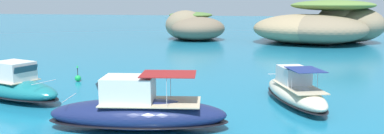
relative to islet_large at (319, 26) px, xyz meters
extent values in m
ellipsoid|color=#84755B|center=(-4.62, 3.46, -0.69)|extent=(13.59, 11.96, 4.71)
ellipsoid|color=#9E8966|center=(-2.96, -1.79, -0.47)|extent=(21.78, 21.10, 5.17)
ellipsoid|color=#84755B|center=(-0.47, -2.30, -0.45)|extent=(17.85, 17.59, 5.20)
ellipsoid|color=#9E8966|center=(3.68, 1.83, 0.50)|extent=(10.21, 10.20, 7.11)
ellipsoid|color=#84755B|center=(5.70, 2.78, 0.20)|extent=(14.97, 16.60, 6.51)
ellipsoid|color=olive|center=(2.06, 0.91, 3.66)|extent=(14.64, 13.31, 1.87)
ellipsoid|color=#756651|center=(-21.58, 1.56, -1.60)|extent=(9.01, 9.46, 2.91)
ellipsoid|color=#84755B|center=(-25.04, -1.13, -0.19)|extent=(10.77, 10.87, 5.73)
ellipsoid|color=#84755B|center=(-26.07, 1.17, -1.29)|extent=(9.13, 9.02, 3.52)
ellipsoid|color=#9E8966|center=(-22.46, -0.59, -1.59)|extent=(11.28, 11.38, 2.92)
ellipsoid|color=#756651|center=(-22.21, -2.01, -0.79)|extent=(13.73, 14.21, 4.52)
ellipsoid|color=#517538|center=(-24.50, 0.75, 1.69)|extent=(8.72, 7.93, 1.32)
ellipsoid|color=beige|center=(-3.44, -45.13, -2.32)|extent=(5.73, 8.90, 1.46)
ellipsoid|color=black|center=(-3.44, -45.13, -2.65)|extent=(5.85, 9.07, 0.17)
cube|color=#C6B793|center=(-3.19, -45.72, -1.70)|extent=(3.86, 5.20, 0.06)
cube|color=silver|center=(-3.61, -44.73, -1.07)|extent=(2.60, 2.92, 1.20)
cube|color=#2D4756|center=(-4.09, -43.61, -0.95)|extent=(1.64, 0.91, 0.64)
cylinder|color=silver|center=(-4.76, -42.05, -1.52)|extent=(1.67, 0.74, 0.04)
cube|color=navy|center=(-2.86, -46.51, -0.33)|extent=(2.86, 3.15, 0.04)
cylinder|color=silver|center=(-3.68, -46.86, -1.02)|extent=(0.03, 0.03, 1.37)
cylinder|color=silver|center=(-2.03, -46.15, -1.02)|extent=(0.03, 0.03, 1.37)
ellipsoid|color=navy|center=(-11.93, -53.27, -2.20)|extent=(10.49, 5.28, 1.71)
ellipsoid|color=black|center=(-11.93, -53.27, -2.58)|extent=(10.70, 5.39, 0.21)
cube|color=#C6B793|center=(-11.19, -53.09, -1.47)|extent=(5.98, 3.79, 0.06)
cube|color=silver|center=(-12.42, -53.39, -0.74)|extent=(3.23, 2.71, 1.41)
cube|color=#2D4756|center=(-13.81, -53.72, -0.59)|extent=(0.76, 1.98, 0.75)
cylinder|color=silver|center=(-15.74, -54.19, -1.29)|extent=(0.53, 2.06, 0.04)
cube|color=maroon|center=(-10.22, -52.86, 0.14)|extent=(3.49, 2.99, 0.04)
cylinder|color=silver|center=(-9.97, -53.89, -0.66)|extent=(0.03, 0.03, 1.61)
cylinder|color=silver|center=(-10.46, -51.83, -0.66)|extent=(0.03, 0.03, 1.61)
ellipsoid|color=#19727A|center=(-23.80, -49.64, -2.24)|extent=(9.95, 5.11, 1.62)
ellipsoid|color=black|center=(-23.80, -49.64, -2.61)|extent=(10.15, 5.21, 0.19)
cube|color=#C6B793|center=(-24.49, -49.47, -1.55)|extent=(5.68, 3.64, 0.06)
cube|color=silver|center=(-23.34, -49.76, -0.85)|extent=(3.08, 2.60, 1.34)
cube|color=#2D4756|center=(-22.02, -50.09, -0.72)|extent=(0.74, 1.88, 0.71)
cylinder|color=silver|center=(-20.19, -50.55, -1.37)|extent=(0.52, 1.95, 0.04)
sphere|color=green|center=(-22.70, -42.58, -2.77)|extent=(0.56, 0.56, 0.56)
cylinder|color=black|center=(-22.70, -42.58, -2.27)|extent=(0.06, 0.06, 1.00)
cone|color=green|center=(-22.70, -42.58, -1.67)|extent=(0.20, 0.20, 0.20)
camera|label=1|loc=(-3.30, -72.23, 4.01)|focal=35.25mm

